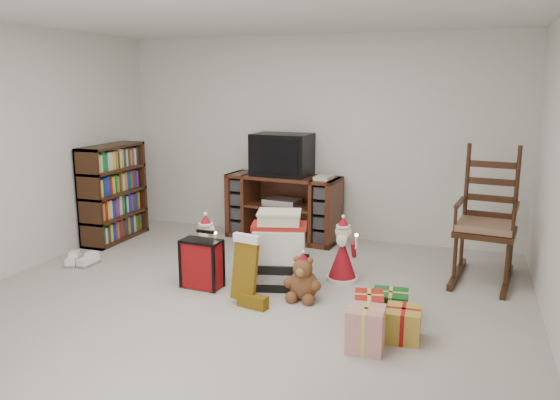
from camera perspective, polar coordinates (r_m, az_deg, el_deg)
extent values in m
cube|color=#B6AFA7|center=(4.86, -4.63, -11.27)|extent=(5.00, 5.00, 0.01)
cube|color=silver|center=(4.50, -5.20, 19.46)|extent=(5.00, 5.00, 0.01)
cube|color=white|center=(6.85, 3.80, 6.45)|extent=(5.00, 0.01, 2.50)
cube|color=#4D2616|center=(6.82, 0.35, -0.77)|extent=(1.45, 0.64, 0.81)
cube|color=#B1B1B3|center=(6.78, 0.27, -0.20)|extent=(0.45, 0.34, 0.08)
cube|color=#3B1F10|center=(7.06, -17.00, 0.72)|extent=(0.32, 0.97, 1.19)
cube|color=#3B1F10|center=(5.69, 20.64, -3.13)|extent=(0.62, 0.60, 0.05)
cube|color=#946650|center=(5.68, 20.69, -2.51)|extent=(0.57, 0.55, 0.06)
cube|color=#3B1F10|center=(5.84, 20.94, 1.83)|extent=(0.47, 0.12, 0.85)
cube|color=#3B1F10|center=(5.83, 20.30, -7.60)|extent=(0.66, 0.98, 0.06)
cube|color=black|center=(5.31, -0.07, -7.59)|extent=(0.66, 0.55, 0.26)
cube|color=silver|center=(5.22, -0.07, -4.64)|extent=(0.56, 0.48, 0.31)
cube|color=#A31B12|center=(5.18, -0.07, -2.73)|extent=(0.57, 0.40, 0.05)
cube|color=beige|center=(5.16, -0.07, -1.93)|extent=(0.45, 0.39, 0.10)
cube|color=maroon|center=(5.27, -8.17, -6.62)|extent=(0.37, 0.21, 0.48)
cube|color=black|center=(5.26, -7.83, -3.23)|extent=(0.19, 0.04, 0.03)
ellipsoid|color=brown|center=(4.99, 2.49, -8.86)|extent=(0.27, 0.23, 0.28)
sphere|color=brown|center=(4.91, 2.39, -7.16)|extent=(0.18, 0.18, 0.18)
cone|color=maroon|center=(5.45, 6.54, -6.21)|extent=(0.30, 0.30, 0.43)
sphere|color=beige|center=(5.37, 6.61, -3.47)|extent=(0.15, 0.15, 0.15)
cone|color=maroon|center=(5.34, 6.63, -2.29)|extent=(0.13, 0.13, 0.11)
cylinder|color=silver|center=(5.24, 7.98, -4.39)|extent=(0.02, 0.02, 0.13)
cone|color=maroon|center=(5.49, -7.67, -6.03)|extent=(0.31, 0.31, 0.44)
sphere|color=beige|center=(5.41, -7.75, -3.24)|extent=(0.15, 0.15, 0.15)
cone|color=maroon|center=(5.38, -7.78, -2.04)|extent=(0.13, 0.13, 0.11)
cylinder|color=silver|center=(5.25, -6.78, -4.20)|extent=(0.02, 0.02, 0.13)
cube|color=white|center=(6.34, -20.69, -5.89)|extent=(0.21, 0.29, 0.09)
cube|color=white|center=(6.24, -19.49, -6.10)|extent=(0.12, 0.27, 0.09)
cube|color=#A31B12|center=(4.52, 9.11, -11.41)|extent=(0.26, 0.26, 0.26)
cube|color=#1A6827|center=(4.72, 12.09, -10.49)|extent=(0.26, 0.26, 0.26)
cube|color=gold|center=(4.35, 12.03, -12.48)|extent=(0.26, 0.26, 0.26)
cube|color=silver|center=(4.21, 7.53, -13.15)|extent=(0.26, 0.26, 0.26)
cube|color=black|center=(6.75, 0.23, 4.79)|extent=(0.72, 0.52, 0.51)
cube|color=black|center=(6.51, -0.51, 4.52)|extent=(0.60, 0.04, 0.41)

